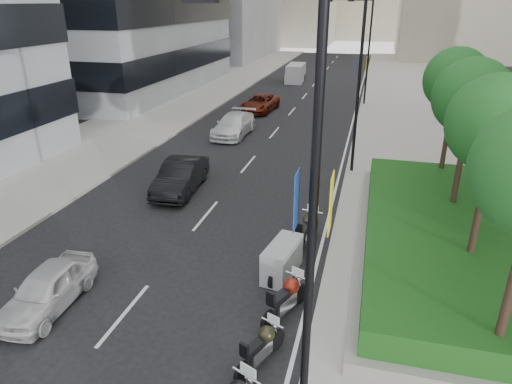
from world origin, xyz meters
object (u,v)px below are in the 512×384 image
(lamp_post_0, at_px, (303,230))
(motorcycle_6, at_px, (307,230))
(lamp_post_2, at_px, (367,46))
(motorcycle_4, at_px, (286,298))
(car_a, at_px, (47,289))
(motorcycle_3, at_px, (261,346))
(delivery_van, at_px, (295,74))
(car_b, at_px, (181,176))
(lamp_post_1, at_px, (356,78))
(car_d, at_px, (260,103))
(car_c, at_px, (234,125))
(motorcycle_5, at_px, (282,260))

(lamp_post_0, bearing_deg, motorcycle_6, 96.86)
(lamp_post_0, height_order, lamp_post_2, same)
(motorcycle_4, xyz_separation_m, car_a, (-7.04, -1.39, 0.03))
(lamp_post_2, bearing_deg, motorcycle_3, -92.10)
(lamp_post_0, distance_m, delivery_van, 46.97)
(motorcycle_3, xyz_separation_m, car_b, (-6.56, 10.24, 0.23))
(motorcycle_4, relative_size, car_b, 0.46)
(motorcycle_6, bearing_deg, lamp_post_1, 4.38)
(lamp_post_0, distance_m, motorcycle_4, 6.19)
(lamp_post_1, height_order, car_d, lamp_post_1)
(car_c, bearing_deg, car_d, 91.81)
(lamp_post_2, bearing_deg, motorcycle_5, -93.01)
(lamp_post_2, height_order, motorcycle_5, lamp_post_2)
(lamp_post_1, relative_size, delivery_van, 1.90)
(car_d, bearing_deg, motorcycle_3, -71.28)
(motorcycle_4, relative_size, motorcycle_5, 1.02)
(motorcycle_4, xyz_separation_m, car_b, (-6.80, 8.16, 0.16))
(motorcycle_6, xyz_separation_m, delivery_van, (-6.98, 37.62, 0.26))
(motorcycle_6, distance_m, car_d, 23.00)
(car_b, xyz_separation_m, delivery_van, (-0.23, 33.77, 0.15))
(motorcycle_5, relative_size, car_a, 0.56)
(lamp_post_1, bearing_deg, lamp_post_2, 90.00)
(lamp_post_1, distance_m, car_c, 10.85)
(motorcycle_6, bearing_deg, lamp_post_0, -161.93)
(lamp_post_2, height_order, car_d, lamp_post_2)
(motorcycle_5, bearing_deg, lamp_post_0, -156.41)
(motorcycle_4, bearing_deg, car_d, 39.48)
(lamp_post_0, xyz_separation_m, lamp_post_1, (0.00, 17.00, 0.00))
(motorcycle_3, bearing_deg, delivery_van, 32.06)
(motorcycle_4, bearing_deg, car_c, 45.31)
(car_d, bearing_deg, car_a, -84.79)
(lamp_post_0, distance_m, motorcycle_6, 9.61)
(motorcycle_5, bearing_deg, car_b, 55.73)
(motorcycle_5, xyz_separation_m, car_c, (-6.70, 16.36, 0.14))
(motorcycle_3, distance_m, delivery_van, 44.53)
(motorcycle_6, bearing_deg, car_d, 29.60)
(motorcycle_3, distance_m, car_d, 29.09)
(car_c, relative_size, car_d, 1.03)
(motorcycle_3, height_order, car_b, car_b)
(lamp_post_2, distance_m, motorcycle_3, 33.24)
(lamp_post_0, distance_m, motorcycle_3, 5.13)
(car_b, relative_size, car_d, 0.94)
(motorcycle_3, height_order, motorcycle_6, motorcycle_6)
(lamp_post_2, bearing_deg, lamp_post_0, -90.00)
(lamp_post_1, relative_size, lamp_post_2, 1.00)
(motorcycle_6, xyz_separation_m, car_d, (-7.26, 21.83, 0.03))
(lamp_post_2, distance_m, car_c, 15.48)
(car_b, bearing_deg, lamp_post_2, 66.79)
(motorcycle_5, distance_m, car_b, 8.73)
(lamp_post_1, xyz_separation_m, car_c, (-8.21, 5.61, -4.33))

